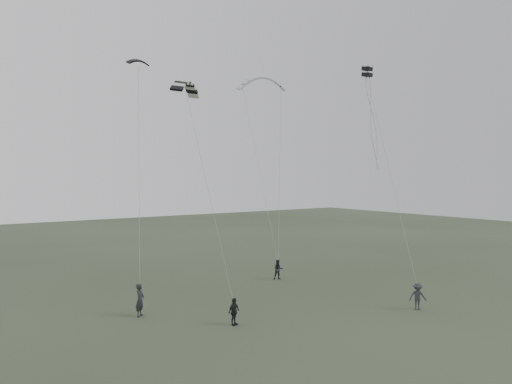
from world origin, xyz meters
TOP-DOWN VIEW (x-y plane):
  - ground at (0.00, 0.00)m, footprint 140.00×140.00m
  - flyer_left at (-7.38, 5.01)m, footprint 0.82×0.83m
  - flyer_right at (5.63, 8.48)m, footprint 0.95×0.88m
  - flyer_center at (-3.80, 0.33)m, footprint 0.96×0.65m
  - flyer_far at (7.20, -3.56)m, footprint 1.24×1.13m
  - kite_dark_small at (-4.84, 11.25)m, footprint 1.58×0.65m
  - kite_pale_large at (8.29, 14.38)m, footprint 4.66×3.24m
  - kite_striped at (-4.81, 4.06)m, footprint 2.79×2.57m
  - kite_box at (9.88, 3.15)m, footprint 0.77×0.82m

SIDE VIEW (x-z plane):
  - ground at x=0.00m, z-range 0.00..0.00m
  - flyer_center at x=-3.80m, z-range 0.00..1.52m
  - flyer_right at x=5.63m, z-range 0.00..1.57m
  - flyer_far at x=7.20m, z-range 0.00..1.67m
  - flyer_left at x=-7.38m, z-range 0.00..1.94m
  - kite_striped at x=-4.81m, z-range 13.22..14.48m
  - kite_box at x=9.88m, z-range 15.67..16.44m
  - kite_dark_small at x=-4.84m, z-range 16.13..16.79m
  - kite_pale_large at x=8.29m, z-range 16.24..18.25m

